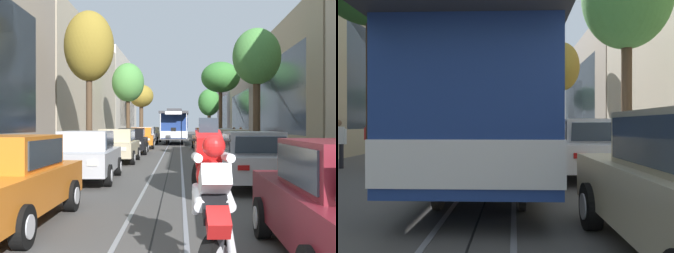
# 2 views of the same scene
# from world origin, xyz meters

# --- Properties ---
(ground_plane) EXTENTS (172.85, 172.85, 0.00)m
(ground_plane) POSITION_xyz_m (0.00, 27.66, 0.00)
(ground_plane) COLOR #4C4947
(trolley_track_rails) EXTENTS (1.14, 77.14, 0.01)m
(trolley_track_rails) POSITION_xyz_m (0.00, 32.57, 0.00)
(trolley_track_rails) COLOR gray
(trolley_track_rails) RESTS_ON ground
(parked_car_orange_near_left) EXTENTS (2.02, 4.37, 1.58)m
(parked_car_orange_near_left) POSITION_xyz_m (-2.68, 4.04, 0.80)
(parked_car_orange_near_left) COLOR orange
(parked_car_orange_near_left) RESTS_ON ground
(parked_car_silver_second_left) EXTENTS (2.11, 4.41, 1.58)m
(parked_car_silver_second_left) POSITION_xyz_m (-2.56, 10.14, 0.80)
(parked_car_silver_second_left) COLOR #B7B7BC
(parked_car_silver_second_left) RESTS_ON ground
(parked_car_beige_mid_left) EXTENTS (2.03, 4.37, 1.58)m
(parked_car_beige_mid_left) POSITION_xyz_m (-2.55, 16.83, 0.80)
(parked_car_beige_mid_left) COLOR #C1B28E
(parked_car_beige_mid_left) RESTS_ON ground
(parked_car_black_fourth_left) EXTENTS (2.09, 4.40, 1.58)m
(parked_car_black_fourth_left) POSITION_xyz_m (-2.53, 23.00, 0.80)
(parked_car_black_fourth_left) COLOR black
(parked_car_black_fourth_left) RESTS_ON ground
(parked_car_orange_fifth_left) EXTENTS (2.14, 4.42, 1.58)m
(parked_car_orange_fifth_left) POSITION_xyz_m (-2.48, 29.09, 0.80)
(parked_car_orange_fifth_left) COLOR orange
(parked_car_orange_fifth_left) RESTS_ON ground
(parked_car_white_sixth_left) EXTENTS (2.11, 4.41, 1.58)m
(parked_car_white_sixth_left) POSITION_xyz_m (-2.62, 35.55, 0.80)
(parked_car_white_sixth_left) COLOR silver
(parked_car_white_sixth_left) RESTS_ON ground
(parked_car_maroon_near_right) EXTENTS (2.05, 4.38, 1.58)m
(parked_car_maroon_near_right) POSITION_xyz_m (2.57, 1.97, 0.80)
(parked_car_maroon_near_right) COLOR maroon
(parked_car_maroon_near_right) RESTS_ON ground
(parked_car_silver_second_right) EXTENTS (2.01, 4.36, 1.58)m
(parked_car_silver_second_right) POSITION_xyz_m (2.51, 8.95, 0.80)
(parked_car_silver_second_right) COLOR #B7B7BC
(parked_car_silver_second_right) RESTS_ON ground
(parked_car_beige_mid_right) EXTENTS (2.02, 4.37, 1.58)m
(parked_car_beige_mid_right) POSITION_xyz_m (2.58, 15.28, 0.80)
(parked_car_beige_mid_right) COLOR #C1B28E
(parked_car_beige_mid_right) RESTS_ON ground
(parked_car_white_fourth_right) EXTENTS (2.07, 4.39, 1.58)m
(parked_car_white_fourth_right) POSITION_xyz_m (2.61, 21.54, 0.80)
(parked_car_white_fourth_right) COLOR silver
(parked_car_white_fourth_right) RESTS_ON ground
(parked_car_orange_fifth_right) EXTENTS (2.10, 4.40, 1.58)m
(parked_car_orange_fifth_right) POSITION_xyz_m (2.40, 27.59, 0.80)
(parked_car_orange_fifth_right) COLOR orange
(parked_car_orange_fifth_right) RESTS_ON ground
(street_tree_kerb_left_near) EXTENTS (3.31, 3.42, 5.87)m
(street_tree_kerb_left_near) POSITION_xyz_m (-4.22, 2.51, 4.40)
(street_tree_kerb_left_near) COLOR brown
(street_tree_kerb_left_near) RESTS_ON ground
(street_tree_kerb_left_second) EXTENTS (2.54, 2.34, 7.61)m
(street_tree_kerb_left_second) POSITION_xyz_m (-4.18, 18.17, 5.73)
(street_tree_kerb_left_second) COLOR #4C3826
(street_tree_kerb_left_second) RESTS_ON ground
(street_tree_kerb_right_near) EXTENTS (3.58, 3.54, 6.10)m
(street_tree_kerb_right_near) POSITION_xyz_m (4.49, 2.18, 4.02)
(street_tree_kerb_right_near) COLOR brown
(street_tree_kerb_right_near) RESTS_ON ground
(street_tree_kerb_right_second) EXTENTS (2.31, 2.16, 6.43)m
(street_tree_kerb_right_second) POSITION_xyz_m (4.14, 17.11, 4.96)
(street_tree_kerb_right_second) COLOR #4C3826
(street_tree_kerb_right_second) RESTS_ON ground
(cable_car_trolley) EXTENTS (2.70, 9.16, 3.28)m
(cable_car_trolley) POSITION_xyz_m (-0.00, 37.47, 1.66)
(cable_car_trolley) COLOR navy
(cable_car_trolley) RESTS_ON ground
(motorcycle_with_rider) EXTENTS (0.50, 1.84, 1.86)m
(motorcycle_with_rider) POSITION_xyz_m (0.80, 1.66, 0.97)
(motorcycle_with_rider) COLOR black
(motorcycle_with_rider) RESTS_ON ground
(pedestrian_on_left_pavement) EXTENTS (0.55, 0.40, 1.66)m
(pedestrian_on_left_pavement) POSITION_xyz_m (5.82, 10.19, 0.94)
(pedestrian_on_left_pavement) COLOR slate
(pedestrian_on_left_pavement) RESTS_ON ground
(pedestrian_on_right_pavement) EXTENTS (0.55, 0.41, 1.61)m
(pedestrian_on_right_pavement) POSITION_xyz_m (5.37, 30.79, 0.91)
(pedestrian_on_right_pavement) COLOR #4C4233
(pedestrian_on_right_pavement) RESTS_ON ground
(pedestrian_crossing_far) EXTENTS (0.55, 0.38, 1.60)m
(pedestrian_crossing_far) POSITION_xyz_m (5.21, 33.87, 0.90)
(pedestrian_crossing_far) COLOR black
(pedestrian_crossing_far) RESTS_ON ground
(fire_hydrant) EXTENTS (0.40, 0.22, 0.84)m
(fire_hydrant) POSITION_xyz_m (4.17, 4.78, 0.42)
(fire_hydrant) COLOR gold
(fire_hydrant) RESTS_ON ground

